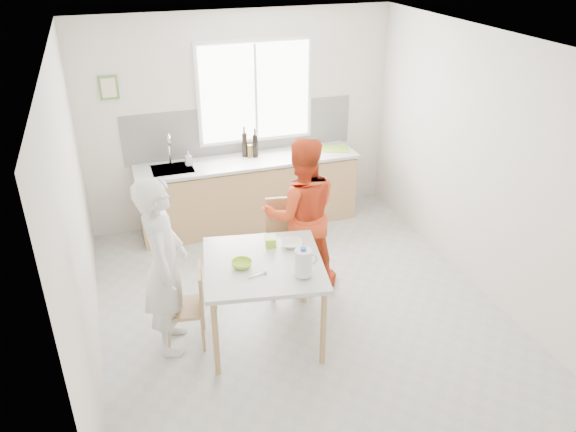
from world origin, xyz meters
name	(u,v)px	position (x,y,z in m)	size (l,w,h in m)	color
ground	(298,306)	(0.00, 0.00, 0.00)	(4.50, 4.50, 0.00)	#B7B7B2
room_shell	(300,161)	(0.00, 0.00, 1.64)	(4.50, 4.50, 4.50)	silver
window	(255,92)	(0.20, 2.23, 1.70)	(1.50, 0.06, 1.30)	white
backsplash	(241,130)	(0.00, 2.24, 1.23)	(3.00, 0.02, 0.65)	white
picture_frame	(109,88)	(-1.55, 2.23, 1.90)	(0.22, 0.03, 0.28)	#57873D
kitchen_counter	(249,195)	(0.00, 1.95, 0.42)	(2.84, 0.64, 1.37)	tan
dining_table	(264,270)	(-0.46, -0.32, 0.74)	(1.25, 1.25, 0.83)	silver
chair_left	(190,303)	(-1.14, -0.20, 0.44)	(0.43, 0.43, 0.80)	tan
chair_far	(288,241)	(0.03, 0.43, 0.56)	(0.54, 0.54, 1.01)	tan
person_white	(165,267)	(-1.33, -0.16, 0.86)	(0.63, 0.41, 1.73)	silver
person_red	(301,214)	(0.18, 0.43, 0.85)	(0.83, 0.65, 1.70)	red
bowl_green	(242,264)	(-0.66, -0.33, 0.86)	(0.19, 0.19, 0.06)	#ABD932
bowl_white	(292,244)	(-0.12, -0.13, 0.86)	(0.21, 0.21, 0.05)	white
milk_jug	(304,262)	(-0.19, -0.65, 0.97)	(0.21, 0.15, 0.27)	white
green_box	(270,242)	(-0.31, -0.06, 0.87)	(0.10, 0.10, 0.09)	#9ED230
spoon	(257,275)	(-0.58, -0.52, 0.84)	(0.01, 0.01, 0.16)	#A5A5AA
cutting_board	(335,149)	(1.20, 1.93, 0.93)	(0.35, 0.25, 0.01)	#88C82E
wine_bottle_a	(245,145)	(0.00, 2.07, 1.08)	(0.07, 0.07, 0.32)	black
wine_bottle_b	(255,146)	(0.12, 2.01, 1.07)	(0.07, 0.07, 0.30)	black
jar_amber	(250,151)	(0.05, 2.03, 1.00)	(0.06, 0.06, 0.16)	olive
soap_bottle	(189,158)	(-0.74, 2.01, 1.01)	(0.08, 0.08, 0.17)	#999999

